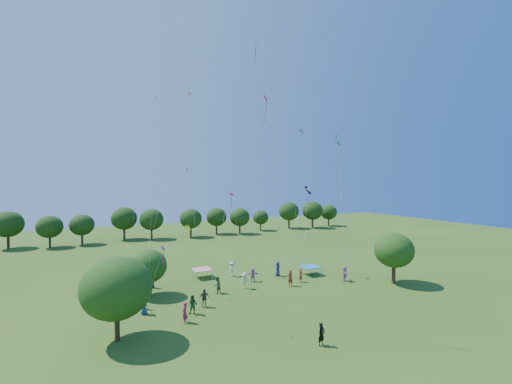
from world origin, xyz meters
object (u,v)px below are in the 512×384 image
at_px(near_tree_west, 117,288).
at_px(red_high_kite, 263,129).
at_px(pirate_kite, 308,191).
at_px(tent_blue, 310,267).
at_px(near_tree_north, 148,266).
at_px(tent_red_stripe, 202,269).
at_px(near_tree_east, 394,250).
at_px(man_in_black, 321,334).

relative_size(near_tree_west, red_high_kite, 0.31).
bearing_deg(pirate_kite, tent_blue, -81.84).
height_order(near_tree_north, red_high_kite, red_high_kite).
relative_size(tent_red_stripe, red_high_kite, 0.10).
bearing_deg(near_tree_east, near_tree_north, 162.49).
height_order(near_tree_east, red_high_kite, red_high_kite).
xyz_separation_m(near_tree_east, tent_blue, (-6.73, 7.47, -2.92)).
bearing_deg(red_high_kite, tent_red_stripe, 139.20).
xyz_separation_m(near_tree_north, near_tree_east, (26.75, -8.44, 0.80)).
distance_m(near_tree_east, man_in_black, 19.33).
bearing_deg(tent_blue, tent_red_stripe, 159.23).
bearing_deg(tent_blue, near_tree_north, 177.22).
bearing_deg(red_high_kite, near_tree_north, 174.69).
bearing_deg(near_tree_west, near_tree_east, 1.91).
xyz_separation_m(near_tree_west, pirate_kite, (23.72, 8.89, 6.72)).
bearing_deg(pirate_kite, man_in_black, -122.01).
xyz_separation_m(near_tree_east, man_in_black, (-17.05, -8.56, -3.10)).
relative_size(pirate_kite, red_high_kite, 0.48).
distance_m(tent_red_stripe, pirate_kite, 16.70).
bearing_deg(red_high_kite, tent_blue, 2.02).
height_order(tent_blue, pirate_kite, pirate_kite).
distance_m(near_tree_east, tent_red_stripe, 23.34).
relative_size(near_tree_north, pirate_kite, 0.49).
xyz_separation_m(near_tree_west, near_tree_east, (30.50, 1.02, -0.11)).
bearing_deg(tent_red_stripe, near_tree_east, -32.21).
relative_size(man_in_black, red_high_kite, 0.08).
height_order(pirate_kite, red_high_kite, red_high_kite).
distance_m(man_in_black, pirate_kite, 21.77).
relative_size(near_tree_west, tent_red_stripe, 2.93).
height_order(near_tree_east, man_in_black, near_tree_east).
bearing_deg(near_tree_west, tent_red_stripe, 50.78).
xyz_separation_m(man_in_black, red_high_kite, (3.39, 15.78, 17.43)).
bearing_deg(man_in_black, tent_blue, 43.61).
distance_m(near_tree_west, red_high_kite, 23.54).
distance_m(near_tree_west, tent_red_stripe, 17.51).
height_order(near_tree_north, tent_red_stripe, near_tree_north).
relative_size(near_tree_north, red_high_kite, 0.23).
bearing_deg(tent_red_stripe, pirate_kite, -19.26).
relative_size(tent_blue, red_high_kite, 0.10).
distance_m(near_tree_west, near_tree_east, 30.52).
height_order(near_tree_west, near_tree_east, near_tree_west).
relative_size(near_tree_west, pirate_kite, 0.64).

